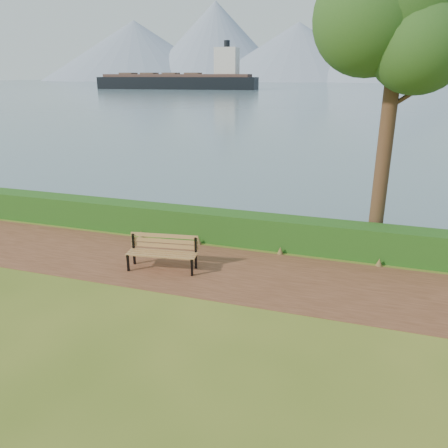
% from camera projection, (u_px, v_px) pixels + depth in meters
% --- Properties ---
extents(ground, '(140.00, 140.00, 0.00)m').
position_uv_depth(ground, '(209.00, 274.00, 12.13)').
color(ground, '#4A611B').
rests_on(ground, ground).
extents(path, '(40.00, 3.40, 0.01)m').
position_uv_depth(path, '(213.00, 270.00, 12.40)').
color(path, '#54301C').
rests_on(path, ground).
extents(hedge, '(32.00, 0.85, 1.00)m').
position_uv_depth(hedge, '(236.00, 228.00, 14.31)').
color(hedge, '#204D16').
rests_on(hedge, ground).
extents(water, '(700.00, 510.00, 0.00)m').
position_uv_depth(water, '(365.00, 85.00, 246.22)').
color(water, slate).
rests_on(water, ground).
extents(mountains, '(585.00, 190.00, 70.00)m').
position_uv_depth(mountains, '(360.00, 47.00, 371.40)').
color(mountains, gray).
rests_on(mountains, ground).
extents(bench, '(2.04, 0.86, 0.99)m').
position_uv_depth(bench, '(163.00, 250.00, 12.34)').
color(bench, black).
rests_on(bench, ground).
extents(tree, '(4.52, 3.92, 9.26)m').
position_uv_depth(tree, '(401.00, 11.00, 11.59)').
color(tree, '#382216').
rests_on(tree, ground).
extents(cargo_ship, '(62.74, 13.79, 18.89)m').
position_uv_depth(cargo_ship, '(182.00, 82.00, 166.63)').
color(cargo_ship, black).
rests_on(cargo_ship, ground).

